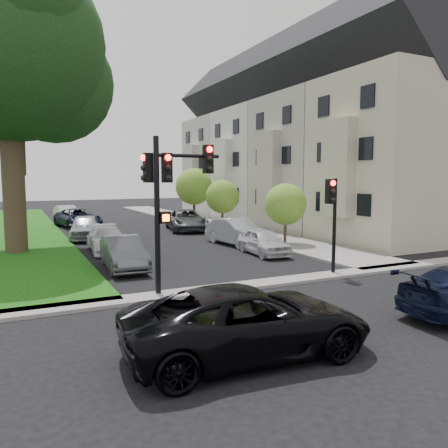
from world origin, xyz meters
name	(u,v)px	position (x,y,z in m)	size (l,w,h in m)	color
ground	(291,299)	(0.00, 0.00, 0.00)	(140.00, 140.00, 0.00)	black
grass_strip	(0,231)	(-9.00, 24.00, 0.06)	(8.00, 44.00, 0.12)	#0E3F0B
sidewalk_right	(199,222)	(6.75, 24.00, 0.06)	(3.50, 44.00, 0.12)	slate
sidewalk_cross	(259,284)	(0.00, 2.00, 0.06)	(60.00, 1.00, 0.12)	slate
house_a	(389,128)	(12.45, 8.00, 6.93)	(7.70, 7.55, 15.97)	#9C977B
house_b	(312,138)	(12.45, 15.50, 6.93)	(7.70, 7.55, 15.97)	gray
house_c	(261,145)	(12.45, 23.00, 6.93)	(7.70, 7.55, 15.97)	beige
house_d	(225,150)	(12.45, 30.50, 6.93)	(7.70, 7.55, 15.97)	#B1AC94
eucalyptus	(5,45)	(-8.04, 13.43, 10.53)	(10.88, 9.87, 15.41)	#2E2119
small_tree_a	(285,204)	(6.20, 9.60, 2.42)	(2.43, 2.43, 3.64)	#2E2119
small_tree_b	(222,197)	(6.20, 18.06, 2.54)	(2.54, 2.54, 3.81)	#2E2119
small_tree_c	(194,187)	(6.20, 23.77, 3.19)	(3.19, 3.19, 4.79)	#2E2119
traffic_signal_main	(169,187)	(-3.38, 2.23, 3.66)	(2.59, 0.67, 5.30)	black
traffic_signal_secondary	(332,208)	(3.46, 2.19, 2.74)	(0.50, 0.40, 3.93)	black
car_cross_near	(248,321)	(-3.46, -3.35, 0.78)	(2.60, 5.63, 1.57)	black
car_parked_0	(264,242)	(3.53, 7.57, 0.67)	(1.58, 3.93, 1.34)	silver
car_parked_1	(237,232)	(3.77, 11.02, 0.79)	(1.67, 4.78, 1.57)	#999BA0
car_parked_2	(186,220)	(3.66, 19.08, 0.78)	(2.59, 5.61, 1.56)	#3F4247
car_parked_5	(124,253)	(-3.83, 7.08, 0.71)	(1.51, 4.33, 1.43)	#3F4247
car_parked_6	(107,239)	(-3.58, 11.96, 0.67)	(1.88, 4.62, 1.34)	silver
car_parked_7	(85,227)	(-3.94, 17.47, 0.79)	(1.86, 4.62, 1.57)	#999BA0
car_parked_8	(78,218)	(-3.43, 24.52, 0.76)	(2.53, 5.49, 1.52)	black
car_parked_9	(67,214)	(-3.68, 30.05, 0.72)	(1.52, 4.35, 1.43)	silver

